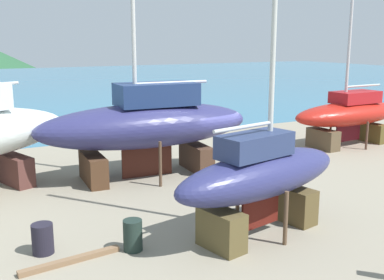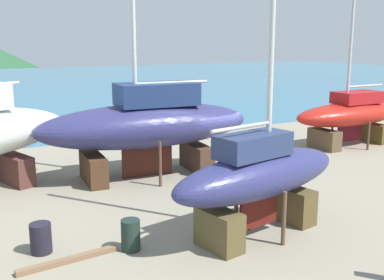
% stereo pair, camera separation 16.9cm
% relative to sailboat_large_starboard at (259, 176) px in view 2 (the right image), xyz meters
% --- Properties ---
extents(ground_plane, '(50.07, 50.07, 0.00)m').
position_rel_sailboat_large_starboard_xyz_m(ground_plane, '(2.41, 2.36, -1.80)').
color(ground_plane, gray).
extents(sea_water, '(151.74, 74.27, 0.01)m').
position_rel_sailboat_large_starboard_xyz_m(sea_water, '(2.41, 52.01, -1.80)').
color(sea_water, teal).
rests_on(sea_water, ground).
extents(sailboat_large_starboard, '(6.45, 2.98, 10.95)m').
position_rel_sailboat_large_starboard_xyz_m(sailboat_large_starboard, '(0.00, 0.00, 0.00)').
color(sailboat_large_starboard, brown).
rests_on(sailboat_large_starboard, ground).
extents(sailboat_small_center, '(7.50, 2.64, 11.78)m').
position_rel_sailboat_large_starboard_xyz_m(sailboat_small_center, '(11.31, 7.66, -0.07)').
color(sailboat_small_center, brown).
rests_on(sailboat_small_center, ground).
extents(sailboat_mid_port, '(9.22, 3.29, 14.89)m').
position_rel_sailboat_large_starboard_xyz_m(sailboat_mid_port, '(-0.63, 7.13, 0.42)').
color(sailboat_mid_port, '#4A2F1D').
rests_on(sailboat_mid_port, ground).
extents(barrel_rust_near, '(0.60, 0.60, 0.87)m').
position_rel_sailboat_large_starboard_xyz_m(barrel_rust_near, '(-3.68, 0.70, -1.36)').
color(barrel_rust_near, '#1F2E28').
rests_on(barrel_rust_near, ground).
extents(barrel_blue_faded, '(0.81, 0.81, 0.83)m').
position_rel_sailboat_large_starboard_xyz_m(barrel_blue_faded, '(-5.90, 1.63, -1.38)').
color(barrel_blue_faded, '#211E2B').
rests_on(barrel_blue_faded, ground).
extents(timber_long_aft, '(2.66, 0.52, 0.14)m').
position_rel_sailboat_large_starboard_xyz_m(timber_long_aft, '(-5.38, 0.71, -1.72)').
color(timber_long_aft, '#826245').
rests_on(timber_long_aft, ground).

